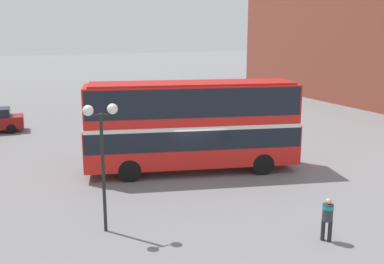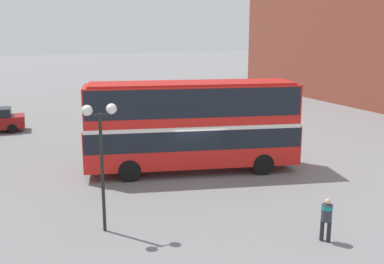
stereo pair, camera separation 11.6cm
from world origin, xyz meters
TOP-DOWN VIEW (x-y plane):
  - ground_plane at (0.00, 0.00)m, footprint 240.00×240.00m
  - double_decker_bus at (0.10, 0.39)m, footprint 11.07×5.08m
  - pedestrian_foreground at (1.23, -8.73)m, footprint 0.54×0.54m
  - street_lamp_twin_globe at (-5.62, -4.91)m, footprint 1.22×0.38m

SIDE VIEW (x-z plane):
  - ground_plane at x=0.00m, z-range 0.00..0.00m
  - pedestrian_foreground at x=1.23m, z-range 0.18..1.74m
  - double_decker_bus at x=0.10m, z-range 0.35..4.98m
  - street_lamp_twin_globe at x=-5.62m, z-range 1.31..5.99m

